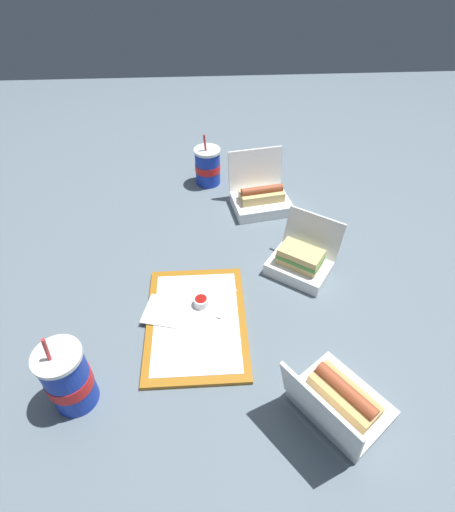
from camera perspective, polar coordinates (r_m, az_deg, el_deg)
ground_plane at (r=1.22m, az=-0.57°, el=-0.77°), size 3.20×3.20×0.00m
food_tray at (r=1.07m, az=-4.46°, el=-9.30°), size 0.37×0.26×0.01m
ketchup_cup at (r=1.08m, az=-3.80°, el=-6.48°), size 0.04×0.04×0.02m
napkin_stack at (r=1.09m, az=-9.11°, el=-7.72°), size 0.12×0.12×0.00m
plastic_fork at (r=1.09m, az=-0.26°, el=-6.77°), size 0.10×0.06×0.00m
clamshell_hotdog_corner at (r=0.94m, az=15.66°, el=-19.44°), size 0.26×0.26×0.18m
clamshell_sandwich_center at (r=1.18m, az=10.41°, el=-0.67°), size 0.23×0.23×0.16m
clamshell_hotdog_back at (r=1.42m, az=4.73°, el=8.35°), size 0.21×0.22×0.18m
soda_cup_right at (r=1.54m, az=-2.85°, el=12.68°), size 0.10×0.10×0.20m
soda_cup_front at (r=0.94m, az=-21.82°, el=-15.91°), size 0.10×0.10×0.23m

